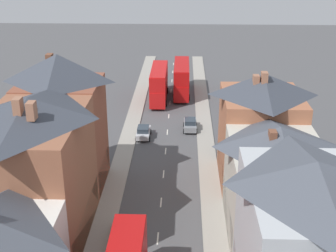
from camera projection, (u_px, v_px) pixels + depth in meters
pavement_left at (121, 165)px, 54.57m from camera, size 2.20×104.00×0.14m
pavement_right at (208, 166)px, 54.25m from camera, size 2.20×104.00×0.14m
centre_line_dashes at (164, 174)px, 52.59m from camera, size 0.14×97.80×0.01m
double_decker_bus_mid_street at (159, 83)px, 74.85m from camera, size 2.74×10.80×5.30m
double_decker_bus_far_approaching at (182, 78)px, 77.51m from camera, size 2.74×10.80×5.30m
car_near_blue at (190, 124)px, 64.07m from camera, size 1.90×3.85×1.66m
car_near_silver at (122, 232)px, 40.99m from camera, size 1.90×4.44×1.58m
car_parked_right_a at (143, 132)px, 61.72m from camera, size 1.90×3.89×1.58m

